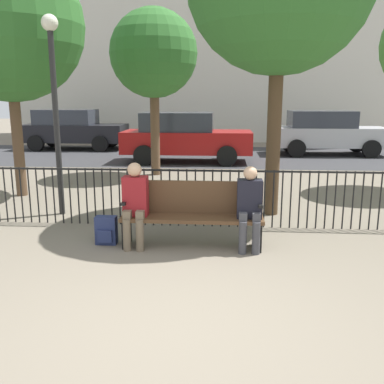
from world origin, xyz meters
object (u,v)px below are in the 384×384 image
(backpack, at_px, (106,231))
(parked_car_1, at_px, (72,129))
(tree_1, at_px, (154,54))
(lamp_post, at_px, (54,85))
(parked_car_0, at_px, (326,132))
(parked_car_2, at_px, (185,136))
(park_bench, at_px, (192,211))
(tree_2, at_px, (8,26))
(seated_person_0, at_px, (135,201))
(seated_person_1, at_px, (250,204))

(backpack, bearing_deg, parked_car_1, 111.52)
(tree_1, relative_size, lamp_post, 1.27)
(parked_car_0, xyz_separation_m, parked_car_2, (-5.10, -2.26, 0.00))
(park_bench, distance_m, parked_car_1, 12.90)
(park_bench, bearing_deg, parked_car_1, 116.76)
(tree_1, height_order, parked_car_0, tree_1)
(tree_2, distance_m, parked_car_2, 6.65)
(park_bench, xyz_separation_m, lamp_post, (-2.50, 1.53, 1.80))
(seated_person_0, distance_m, parked_car_0, 11.75)
(seated_person_0, height_order, tree_1, tree_1)
(seated_person_0, xyz_separation_m, parked_car_1, (-5.01, 11.64, 0.17))
(lamp_post, xyz_separation_m, parked_car_1, (-3.30, 9.99, -1.45))
(park_bench, relative_size, tree_2, 0.40)
(tree_1, bearing_deg, backpack, -88.14)
(seated_person_0, xyz_separation_m, parked_car_0, (5.04, 10.61, 0.17))
(tree_1, xyz_separation_m, parked_car_2, (0.58, 2.47, -2.35))
(park_bench, relative_size, tree_1, 0.46)
(seated_person_0, bearing_deg, park_bench, 9.35)
(park_bench, distance_m, tree_2, 5.77)
(park_bench, height_order, parked_car_1, parked_car_1)
(backpack, distance_m, tree_2, 5.21)
(seated_person_1, height_order, parked_car_0, parked_car_0)
(lamp_post, height_order, parked_car_0, lamp_post)
(tree_1, height_order, tree_2, tree_2)
(parked_car_0, bearing_deg, tree_2, -137.45)
(backpack, xyz_separation_m, parked_car_0, (5.50, 10.53, 0.64))
(park_bench, xyz_separation_m, seated_person_0, (-0.79, -0.13, 0.17))
(parked_car_0, bearing_deg, parked_car_2, -156.13)
(seated_person_1, xyz_separation_m, backpack, (-2.04, 0.09, -0.45))
(lamp_post, bearing_deg, backpack, -51.39)
(park_bench, distance_m, backpack, 1.28)
(tree_2, bearing_deg, tree_1, 48.05)
(tree_1, bearing_deg, tree_2, -131.95)
(tree_1, relative_size, parked_car_2, 1.04)
(park_bench, relative_size, lamp_post, 0.58)
(tree_2, height_order, lamp_post, tree_2)
(parked_car_2, bearing_deg, seated_person_0, -89.59)
(seated_person_0, relative_size, parked_car_0, 0.29)
(park_bench, bearing_deg, parked_car_2, 95.93)
(park_bench, height_order, parked_car_2, parked_car_2)
(park_bench, distance_m, tree_1, 6.51)
(tree_2, xyz_separation_m, parked_car_1, (-1.86, 8.55, -2.65))
(backpack, bearing_deg, parked_car_0, 62.43)
(backpack, bearing_deg, parked_car_2, 87.28)
(tree_2, relative_size, lamp_post, 1.46)
(backpack, height_order, lamp_post, lamp_post)
(tree_1, distance_m, parked_car_2, 3.46)
(parked_car_0, bearing_deg, parked_car_1, 174.14)
(backpack, bearing_deg, park_bench, 2.14)
(park_bench, xyz_separation_m, tree_1, (-1.43, 5.75, 2.70))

